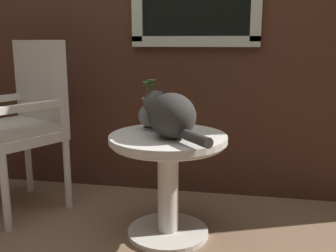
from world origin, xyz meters
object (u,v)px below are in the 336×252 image
(cat, at_px, (170,114))
(pewter_vase_with_ivy, at_px, (150,113))
(wicker_side_table, at_px, (168,165))
(wicker_chair, at_px, (24,116))

(cat, height_order, pewter_vase_with_ivy, pewter_vase_with_ivy)
(wicker_side_table, bearing_deg, wicker_chair, 166.26)
(wicker_side_table, height_order, pewter_vase_with_ivy, pewter_vase_with_ivy)
(wicker_side_table, height_order, wicker_chair, wicker_chair)
(wicker_chair, height_order, cat, wicker_chair)
(pewter_vase_with_ivy, bearing_deg, wicker_chair, 172.36)
(wicker_side_table, relative_size, cat, 1.33)
(cat, distance_m, pewter_vase_with_ivy, 0.22)
(wicker_chair, bearing_deg, cat, -15.71)
(wicker_chair, xyz_separation_m, pewter_vase_with_ivy, (0.84, -0.11, 0.07))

